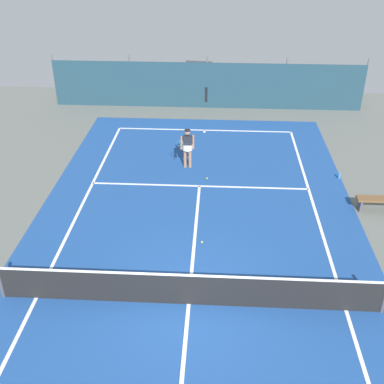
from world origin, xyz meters
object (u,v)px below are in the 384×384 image
(tennis_ball_near_player, at_px, (202,242))
(courtside_bench, at_px, (380,201))
(tennis_ball_midcourt, at_px, (207,178))
(parked_car, at_px, (197,80))
(tennis_net, at_px, (189,289))
(water_bottle, at_px, (339,176))
(tennis_player, at_px, (187,146))

(tennis_ball_near_player, bearing_deg, courtside_bench, 20.73)
(tennis_ball_near_player, bearing_deg, tennis_ball_midcourt, 89.56)
(tennis_ball_midcourt, height_order, parked_car, parked_car)
(courtside_bench, bearing_deg, tennis_net, -141.30)
(water_bottle, bearing_deg, tennis_ball_near_player, -138.58)
(tennis_ball_near_player, relative_size, parked_car, 0.02)
(tennis_ball_midcourt, bearing_deg, tennis_ball_near_player, -90.44)
(tennis_ball_near_player, relative_size, tennis_ball_midcourt, 1.00)
(courtside_bench, bearing_deg, water_bottle, 111.26)
(tennis_player, distance_m, water_bottle, 6.08)
(tennis_player, height_order, parked_car, parked_car)
(tennis_player, bearing_deg, parked_car, -91.04)
(tennis_ball_midcourt, distance_m, water_bottle, 5.17)
(tennis_ball_near_player, distance_m, courtside_bench, 6.50)
(parked_car, xyz_separation_m, water_bottle, (6.06, -9.88, -0.72))
(tennis_ball_near_player, xyz_separation_m, tennis_ball_midcourt, (0.03, 4.23, 0.00))
(tennis_net, relative_size, tennis_player, 6.17)
(tennis_net, height_order, tennis_ball_midcourt, tennis_net)
(tennis_ball_near_player, height_order, tennis_ball_midcourt, same)
(tennis_player, bearing_deg, tennis_ball_midcourt, 129.06)
(parked_car, bearing_deg, courtside_bench, -53.94)
(tennis_player, xyz_separation_m, courtside_bench, (6.87, -2.91, -0.59))
(tennis_ball_near_player, xyz_separation_m, water_bottle, (5.19, 4.58, 0.09))
(parked_car, distance_m, water_bottle, 11.61)
(tennis_ball_near_player, bearing_deg, water_bottle, 41.42)
(tennis_ball_midcourt, xyz_separation_m, water_bottle, (5.15, 0.34, 0.09))
(tennis_ball_near_player, xyz_separation_m, courtside_bench, (6.07, 2.30, 0.34))
(tennis_net, relative_size, tennis_ball_near_player, 153.33)
(tennis_net, xyz_separation_m, tennis_player, (-0.56, 7.96, 0.45))
(tennis_net, xyz_separation_m, tennis_ball_near_player, (0.24, 2.76, -0.48))
(tennis_player, relative_size, courtside_bench, 1.03)
(tennis_player, height_order, water_bottle, tennis_player)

